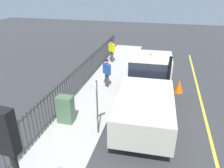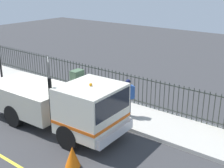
# 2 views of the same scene
# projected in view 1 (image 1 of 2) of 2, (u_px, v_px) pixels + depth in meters

# --- Properties ---
(ground_plane) EXTENTS (55.01, 55.01, 0.00)m
(ground_plane) POSITION_uv_depth(u_px,v_px,m) (147.00, 127.00, 9.31)
(ground_plane) COLOR #38383A
(ground_plane) RESTS_ON ground
(sidewalk_slab) EXTENTS (2.44, 25.00, 0.16)m
(sidewalk_slab) POSITION_uv_depth(u_px,v_px,m) (83.00, 116.00, 9.93)
(sidewalk_slab) COLOR #B7B2A8
(sidewalk_slab) RESTS_ON ground
(lane_marking) EXTENTS (0.12, 22.50, 0.01)m
(lane_marking) POSITION_uv_depth(u_px,v_px,m) (210.00, 136.00, 8.75)
(lane_marking) COLOR yellow
(lane_marking) RESTS_ON ground
(work_truck) EXTENTS (2.48, 6.61, 2.59)m
(work_truck) POSITION_uv_depth(u_px,v_px,m) (148.00, 85.00, 10.27)
(work_truck) COLOR silver
(work_truck) RESTS_ON ground
(worker_standing) EXTENTS (0.52, 0.46, 1.70)m
(worker_standing) POSITION_uv_depth(u_px,v_px,m) (107.00, 70.00, 12.17)
(worker_standing) COLOR #264C99
(worker_standing) RESTS_ON sidewalk_slab
(pedestrian_distant) EXTENTS (0.56, 0.43, 1.71)m
(pedestrian_distant) POSITION_uv_depth(u_px,v_px,m) (112.00, 48.00, 16.15)
(pedestrian_distant) COLOR yellow
(pedestrian_distant) RESTS_ON sidewalk_slab
(iron_fence) EXTENTS (0.04, 21.29, 1.46)m
(iron_fence) POSITION_uv_depth(u_px,v_px,m) (60.00, 98.00, 9.81)
(iron_fence) COLOR #2D332D
(iron_fence) RESTS_ON sidewalk_slab
(traffic_light_near) EXTENTS (0.31, 0.23, 3.70)m
(traffic_light_near) POSITION_uv_depth(u_px,v_px,m) (14.00, 162.00, 3.77)
(traffic_light_near) COLOR black
(traffic_light_near) RESTS_ON sidewalk_slab
(utility_cabinet) EXTENTS (0.67, 0.46, 1.22)m
(utility_cabinet) POSITION_uv_depth(u_px,v_px,m) (65.00, 109.00, 9.16)
(utility_cabinet) COLOR #4C6B4C
(utility_cabinet) RESTS_ON sidewalk_slab
(traffic_cone) EXTENTS (0.51, 0.51, 0.73)m
(traffic_cone) POSITION_uv_depth(u_px,v_px,m) (179.00, 86.00, 12.17)
(traffic_cone) COLOR orange
(traffic_cone) RESTS_ON ground
(street_sign) EXTENTS (0.32, 0.42, 2.31)m
(street_sign) POSITION_uv_depth(u_px,v_px,m) (97.00, 101.00, 8.10)
(street_sign) COLOR #4C4C4C
(street_sign) RESTS_ON sidewalk_slab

